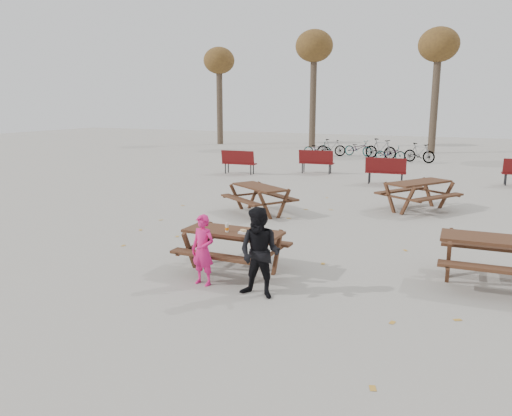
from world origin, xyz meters
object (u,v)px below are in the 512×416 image
at_px(main_picnic_table, 233,240).
at_px(child, 203,250).
at_px(adult, 260,253).
at_px(picnic_table_far, 418,196).
at_px(soda_bottle, 227,228).
at_px(picnic_table_north, 259,200).
at_px(picnic_table_east, 500,262).
at_px(food_tray, 244,233).

distance_m(main_picnic_table, child, 0.83).
distance_m(main_picnic_table, adult, 1.34).
relative_size(main_picnic_table, picnic_table_far, 0.92).
bearing_deg(adult, picnic_table_far, 80.71).
relative_size(soda_bottle, adult, 0.12).
relative_size(soda_bottle, picnic_table_north, 0.09).
bearing_deg(main_picnic_table, picnic_table_north, 108.79).
distance_m(main_picnic_table, picnic_table_east, 4.60).
xyz_separation_m(main_picnic_table, child, (-0.15, -0.82, 0.02)).
relative_size(main_picnic_table, soda_bottle, 10.59).
xyz_separation_m(child, adult, (1.11, -0.11, 0.12)).
height_order(child, adult, adult).
distance_m(main_picnic_table, soda_bottle, 0.30).
relative_size(soda_bottle, picnic_table_far, 0.09).
distance_m(food_tray, picnic_table_east, 4.39).
relative_size(picnic_table_east, picnic_table_north, 1.07).
xyz_separation_m(child, picnic_table_east, (4.59, 2.04, -0.19)).
distance_m(child, adult, 1.12).
bearing_deg(picnic_table_north, food_tray, -35.62).
height_order(soda_bottle, child, child).
distance_m(picnic_table_north, picnic_table_far, 4.59).
xyz_separation_m(food_tray, child, (-0.43, -0.70, -0.18)).
height_order(main_picnic_table, picnic_table_east, picnic_table_east).
bearing_deg(soda_bottle, main_picnic_table, 69.29).
distance_m(picnic_table_east, picnic_table_far, 6.07).
xyz_separation_m(child, picnic_table_north, (-1.43, 5.47, -0.22)).
bearing_deg(picnic_table_far, food_tray, -163.94).
bearing_deg(soda_bottle, adult, -38.17).
bearing_deg(child, soda_bottle, 88.33).
height_order(food_tray, child, child).
height_order(picnic_table_east, picnic_table_far, picnic_table_far).
bearing_deg(main_picnic_table, food_tray, -23.75).
xyz_separation_m(main_picnic_table, picnic_table_north, (-1.58, 4.65, -0.20)).
bearing_deg(soda_bottle, picnic_table_far, 70.83).
bearing_deg(child, main_picnic_table, 86.17).
bearing_deg(picnic_table_far, child, -165.42).
bearing_deg(child, adult, 0.99).
bearing_deg(picnic_table_far, main_picnic_table, -166.29).
bearing_deg(main_picnic_table, picnic_table_east, 15.32).
xyz_separation_m(soda_bottle, picnic_table_east, (4.49, 1.35, -0.43)).
relative_size(picnic_table_north, picnic_table_far, 0.92).
distance_m(soda_bottle, picnic_table_far, 7.50).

